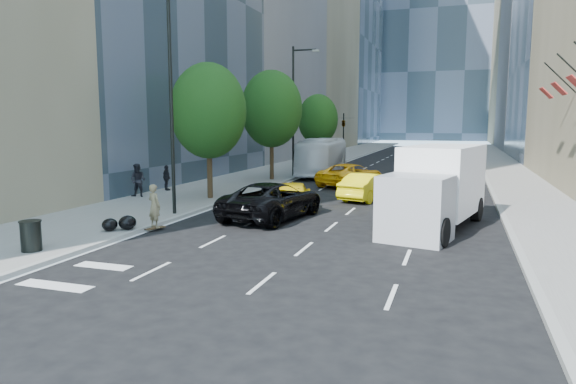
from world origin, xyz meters
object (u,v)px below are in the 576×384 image
(black_sedan_lincoln, at_px, (273,200))
(trash_can, at_px, (31,236))
(box_truck, at_px, (436,187))
(skateboarder, at_px, (154,209))
(city_bus, at_px, (323,157))
(black_sedan_mercedes, at_px, (417,202))

(black_sedan_lincoln, distance_m, trash_can, 10.15)
(box_truck, relative_size, trash_can, 7.69)
(skateboarder, xyz_separation_m, city_bus, (0.80, 23.75, 0.64))
(skateboarder, height_order, city_bus, city_bus)
(skateboarder, relative_size, box_truck, 0.24)
(skateboarder, height_order, trash_can, skateboarder)
(black_sedan_mercedes, relative_size, box_truck, 0.68)
(city_bus, distance_m, box_truck, 22.05)
(skateboarder, height_order, black_sedan_lincoln, skateboarder)
(black_sedan_mercedes, height_order, trash_can, black_sedan_mercedes)
(trash_can, bearing_deg, skateboarder, 70.04)
(skateboarder, relative_size, black_sedan_mercedes, 0.35)
(black_sedan_lincoln, relative_size, trash_can, 6.20)
(city_bus, bearing_deg, black_sedan_mercedes, -67.97)
(skateboarder, distance_m, black_sedan_mercedes, 11.68)
(box_truck, xyz_separation_m, trash_can, (-12.41, -8.71, -1.08))
(black_sedan_lincoln, height_order, box_truck, box_truck)
(city_bus, bearing_deg, black_sedan_lincoln, -87.24)
(black_sedan_lincoln, xyz_separation_m, city_bus, (-2.80, 19.74, 0.69))
(black_sedan_mercedes, bearing_deg, city_bus, -72.17)
(black_sedan_lincoln, bearing_deg, trash_can, 67.89)
(black_sedan_mercedes, bearing_deg, trash_can, 34.23)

